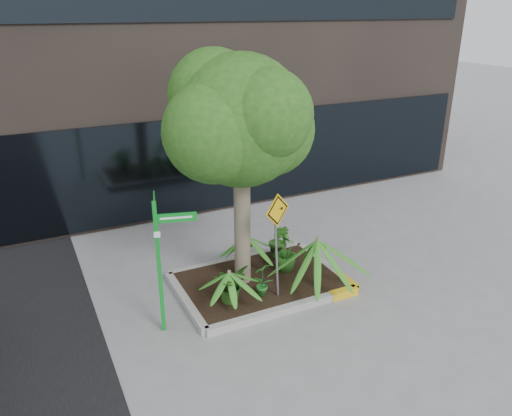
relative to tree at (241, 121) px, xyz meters
name	(u,v)px	position (x,y,z in m)	size (l,w,h in m)	color
ground	(258,295)	(0.12, -0.46, -3.42)	(80.00, 80.00, 0.00)	gray
planter	(262,282)	(0.35, -0.18, -3.32)	(3.35, 2.36, 0.15)	#9E9E99
tree	(241,121)	(0.00, 0.00, 0.00)	(3.12, 2.77, 4.69)	gray
palm_front	(318,240)	(1.25, -0.81, -2.29)	(1.18, 1.18, 1.31)	gray
palm_left	(229,273)	(-0.58, -0.70, -2.63)	(0.78, 0.78, 0.87)	gray
palm_back	(248,237)	(0.37, 0.51, -2.61)	(0.79, 0.79, 0.88)	gray
shrub_a	(230,284)	(-0.53, -0.61, -2.91)	(0.64, 0.64, 0.71)	#255618
shrub_b	(285,251)	(0.99, -0.01, -2.85)	(0.48, 0.48, 0.85)	#27611D
shrub_c	(262,279)	(0.10, -0.71, -2.91)	(0.38, 0.38, 0.71)	#216B24
shrub_d	(279,240)	(1.14, 0.56, -2.87)	(0.44, 0.44, 0.80)	#285A1A
street_sign_post	(161,252)	(-1.82, -0.72, -1.91)	(0.70, 0.84, 2.44)	#0D9926
cattle_sign	(277,228)	(0.34, -0.81, -1.86)	(0.60, 0.26, 2.08)	slate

